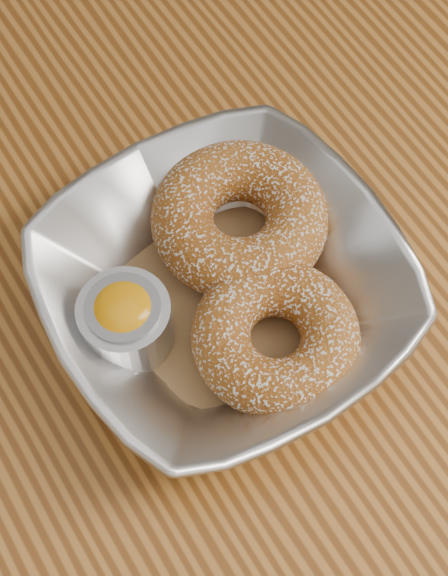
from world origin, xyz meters
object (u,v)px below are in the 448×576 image
table (381,343)px  donut_front (276,337)px  donut_back (240,219)px  ramekin (126,321)px  serving_bowl (224,290)px

table → donut_front: bearing=177.5°
donut_back → ramekin: bearing=-165.1°
table → serving_bowl: size_ratio=5.41×
donut_back → donut_front: (-0.03, -0.08, -0.00)m
table → serving_bowl: (-0.11, 0.05, 0.13)m
serving_bowl → ramekin: bearing=170.2°
donut_front → ramekin: 0.09m
serving_bowl → table: bearing=-23.7°
donut_front → ramekin: bearing=142.9°
table → ramekin: bearing=161.1°
table → donut_front: donut_front is taller
table → donut_front: (-0.10, 0.00, 0.13)m
donut_back → donut_front: bearing=-107.4°
serving_bowl → donut_back: serving_bowl is taller
table → ramekin: ramekin is taller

